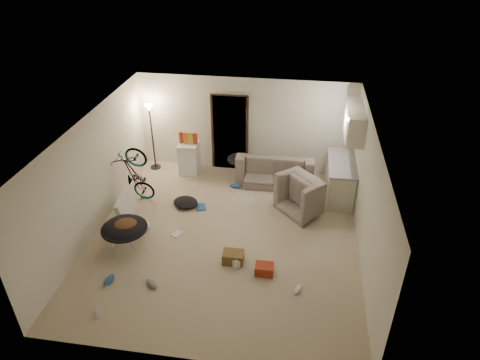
# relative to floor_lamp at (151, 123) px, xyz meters

# --- Properties ---
(floor) EXTENTS (5.50, 6.00, 0.02)m
(floor) POSITION_rel_floor_lamp_xyz_m (2.40, -2.65, -1.32)
(floor) COLOR #BAAB8F
(floor) RESTS_ON ground
(ceiling) EXTENTS (5.50, 6.00, 0.02)m
(ceiling) POSITION_rel_floor_lamp_xyz_m (2.40, -2.65, 1.20)
(ceiling) COLOR white
(ceiling) RESTS_ON wall_back
(wall_back) EXTENTS (5.50, 0.02, 2.50)m
(wall_back) POSITION_rel_floor_lamp_xyz_m (2.40, 0.36, -0.06)
(wall_back) COLOR silver
(wall_back) RESTS_ON floor
(wall_front) EXTENTS (5.50, 0.02, 2.50)m
(wall_front) POSITION_rel_floor_lamp_xyz_m (2.40, -5.66, -0.06)
(wall_front) COLOR silver
(wall_front) RESTS_ON floor
(wall_left) EXTENTS (0.02, 6.00, 2.50)m
(wall_left) POSITION_rel_floor_lamp_xyz_m (-0.36, -2.65, -0.06)
(wall_left) COLOR silver
(wall_left) RESTS_ON floor
(wall_right) EXTENTS (0.02, 6.00, 2.50)m
(wall_right) POSITION_rel_floor_lamp_xyz_m (5.16, -2.65, -0.06)
(wall_right) COLOR silver
(wall_right) RESTS_ON floor
(doorway) EXTENTS (0.85, 0.10, 2.04)m
(doorway) POSITION_rel_floor_lamp_xyz_m (2.00, 0.32, -0.29)
(doorway) COLOR black
(doorway) RESTS_ON floor
(door_trim) EXTENTS (0.97, 0.04, 2.10)m
(door_trim) POSITION_rel_floor_lamp_xyz_m (2.00, 0.29, -0.29)
(door_trim) COLOR #372213
(door_trim) RESTS_ON floor
(floor_lamp) EXTENTS (0.28, 0.28, 1.81)m
(floor_lamp) POSITION_rel_floor_lamp_xyz_m (0.00, 0.00, 0.00)
(floor_lamp) COLOR black
(floor_lamp) RESTS_ON floor
(kitchen_counter) EXTENTS (0.60, 1.50, 0.88)m
(kitchen_counter) POSITION_rel_floor_lamp_xyz_m (4.83, -0.65, -0.87)
(kitchen_counter) COLOR beige
(kitchen_counter) RESTS_ON floor
(counter_top) EXTENTS (0.64, 1.54, 0.04)m
(counter_top) POSITION_rel_floor_lamp_xyz_m (4.83, -0.65, -0.41)
(counter_top) COLOR gray
(counter_top) RESTS_ON kitchen_counter
(kitchen_uppers) EXTENTS (0.38, 1.40, 0.65)m
(kitchen_uppers) POSITION_rel_floor_lamp_xyz_m (4.96, -0.65, 0.64)
(kitchen_uppers) COLOR beige
(kitchen_uppers) RESTS_ON wall_right
(sofa) EXTENTS (1.94, 0.77, 0.57)m
(sofa) POSITION_rel_floor_lamp_xyz_m (3.25, -0.20, -1.02)
(sofa) COLOR #353C35
(sofa) RESTS_ON floor
(armchair) EXTENTS (1.37, 1.37, 0.67)m
(armchair) POSITION_rel_floor_lamp_xyz_m (4.14, -1.29, -0.97)
(armchair) COLOR #353C35
(armchair) RESTS_ON floor
(bicycle) EXTENTS (1.55, 0.76, 0.87)m
(bicycle) POSITION_rel_floor_lamp_xyz_m (0.10, -1.60, -0.91)
(bicycle) COLOR black
(bicycle) RESTS_ON floor
(book_asset) EXTENTS (0.23, 0.18, 0.02)m
(book_asset) POSITION_rel_floor_lamp_xyz_m (0.66, -5.15, -1.30)
(book_asset) COLOR maroon
(book_asset) RESTS_ON floor
(mini_fridge) EXTENTS (0.50, 0.50, 0.84)m
(mini_fridge) POSITION_rel_floor_lamp_xyz_m (0.98, -0.10, -0.89)
(mini_fridge) COLOR white
(mini_fridge) RESTS_ON floor
(snack_box_0) EXTENTS (0.11, 0.08, 0.30)m
(snack_box_0) POSITION_rel_floor_lamp_xyz_m (0.81, -0.10, -0.31)
(snack_box_0) COLOR maroon
(snack_box_0) RESTS_ON mini_fridge
(snack_box_1) EXTENTS (0.10, 0.07, 0.30)m
(snack_box_1) POSITION_rel_floor_lamp_xyz_m (0.93, -0.10, -0.31)
(snack_box_1) COLOR orange
(snack_box_1) RESTS_ON mini_fridge
(snack_box_2) EXTENTS (0.12, 0.10, 0.30)m
(snack_box_2) POSITION_rel_floor_lamp_xyz_m (1.05, -0.10, -0.31)
(snack_box_2) COLOR gold
(snack_box_2) RESTS_ON mini_fridge
(snack_box_3) EXTENTS (0.12, 0.10, 0.30)m
(snack_box_3) POSITION_rel_floor_lamp_xyz_m (1.17, -0.10, -0.31)
(snack_box_3) COLOR maroon
(snack_box_3) RESTS_ON mini_fridge
(saucer_chair) EXTENTS (0.93, 0.93, 0.66)m
(saucer_chair) POSITION_rel_floor_lamp_xyz_m (0.47, -3.28, -0.92)
(saucer_chair) COLOR silver
(saucer_chair) RESTS_ON floor
(hoodie) EXTENTS (0.61, 0.57, 0.22)m
(hoodie) POSITION_rel_floor_lamp_xyz_m (0.52, -3.31, -0.72)
(hoodie) COLOR #50321B
(hoodie) RESTS_ON saucer_chair
(sofa_drape) EXTENTS (0.61, 0.52, 0.28)m
(sofa_drape) POSITION_rel_floor_lamp_xyz_m (2.30, -0.20, -0.77)
(sofa_drape) COLOR black
(sofa_drape) RESTS_ON sofa
(tv_box) EXTENTS (0.32, 0.91, 0.60)m
(tv_box) POSITION_rel_floor_lamp_xyz_m (0.10, -2.31, -1.01)
(tv_box) COLOR silver
(tv_box) RESTS_ON floor
(drink_case_a) EXTENTS (0.41, 0.30, 0.23)m
(drink_case_a) POSITION_rel_floor_lamp_xyz_m (2.70, -3.40, -1.19)
(drink_case_a) COLOR brown
(drink_case_a) RESTS_ON floor
(drink_case_b) EXTENTS (0.35, 0.26, 0.20)m
(drink_case_b) POSITION_rel_floor_lamp_xyz_m (3.33, -3.62, -1.21)
(drink_case_b) COLOR maroon
(drink_case_b) RESTS_ON floor
(juicer) EXTENTS (0.17, 0.17, 0.24)m
(juicer) POSITION_rel_floor_lamp_xyz_m (2.78, -3.51, -1.21)
(juicer) COLOR beige
(juicer) RESTS_ON floor
(newspaper) EXTENTS (0.70, 0.66, 0.01)m
(newspaper) POSITION_rel_floor_lamp_xyz_m (2.56, -1.19, -1.30)
(newspaper) COLOR #B5AEA7
(newspaper) RESTS_ON floor
(book_blue) EXTENTS (0.30, 0.34, 0.03)m
(book_blue) POSITION_rel_floor_lamp_xyz_m (1.65, -1.68, -1.29)
(book_blue) COLOR #285293
(book_blue) RESTS_ON floor
(book_white) EXTENTS (0.27, 0.29, 0.02)m
(book_white) POSITION_rel_floor_lamp_xyz_m (1.37, -2.73, -1.30)
(book_white) COLOR silver
(book_white) RESTS_ON floor
(shoe_0) EXTENTS (0.29, 0.13, 0.11)m
(shoe_0) POSITION_rel_floor_lamp_xyz_m (2.31, -0.70, -1.25)
(shoe_0) COLOR #285293
(shoe_0) RESTS_ON floor
(shoe_1) EXTENTS (0.29, 0.31, 0.11)m
(shoe_1) POSITION_rel_floor_lamp_xyz_m (2.61, -0.55, -1.25)
(shoe_1) COLOR slate
(shoe_1) RESTS_ON floor
(shoe_2) EXTENTS (0.17, 0.32, 0.11)m
(shoe_2) POSITION_rel_floor_lamp_xyz_m (0.52, -4.28, -1.25)
(shoe_2) COLOR #285293
(shoe_2) RESTS_ON floor
(shoe_3) EXTENTS (0.31, 0.29, 0.11)m
(shoe_3) POSITION_rel_floor_lamp_xyz_m (1.33, -4.26, -1.25)
(shoe_3) COLOR slate
(shoe_3) RESTS_ON floor
(shoe_4) EXTENTS (0.17, 0.26, 0.09)m
(shoe_4) POSITION_rel_floor_lamp_xyz_m (3.98, -3.98, -1.26)
(shoe_4) COLOR white
(shoe_4) RESTS_ON floor
(clothes_lump_a) EXTENTS (0.68, 0.62, 0.19)m
(clothes_lump_a) POSITION_rel_floor_lamp_xyz_m (1.27, -1.65, -1.21)
(clothes_lump_a) COLOR black
(clothes_lump_a) RESTS_ON floor
(clothes_lump_c) EXTENTS (0.54, 0.50, 0.13)m
(clothes_lump_c) POSITION_rel_floor_lamp_xyz_m (0.53, -2.63, -1.24)
(clothes_lump_c) COLOR silver
(clothes_lump_c) RESTS_ON floor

